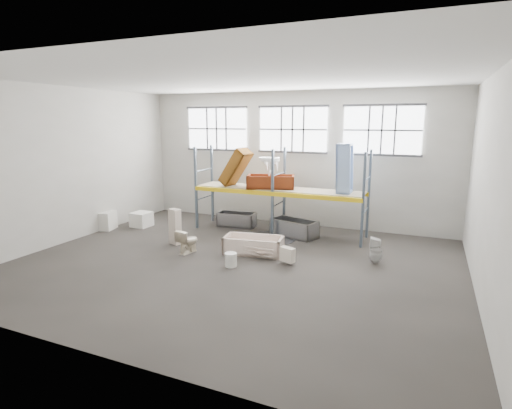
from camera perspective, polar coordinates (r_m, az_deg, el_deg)
The scene contains 34 objects.
floor at distance 11.47m, azimuth -3.00°, elevation -8.52°, with size 12.00×10.00×0.10m, color #413C38.
ceiling at distance 10.82m, azimuth -3.31°, elevation 17.72°, with size 12.00×10.00×0.10m, color silver.
wall_back at distance 15.51m, azimuth 5.24°, elevation 6.44°, with size 12.00×0.10×5.00m, color #AAA79E.
wall_front at distance 6.79m, azimuth -22.49°, elevation -1.22°, with size 12.00×0.10×5.00m, color #BCB9AE.
wall_left at distance 14.58m, azimuth -25.05°, elevation 5.05°, with size 0.10×10.00×5.00m, color #A7A49B.
wall_right at distance 9.81m, azimuth 30.38°, elevation 1.81°, with size 0.10×10.00×5.00m, color #BBB8AF.
window_left at distance 16.63m, azimuth -5.53°, elevation 10.58°, with size 2.60×0.04×1.60m, color white.
window_mid at distance 15.34m, azimuth 5.18°, elevation 10.50°, with size 2.60×0.04×1.60m, color white.
window_right at distance 14.66m, azimuth 17.33°, elevation 9.97°, with size 2.60×0.04×1.60m, color white.
rack_upright_la at distance 14.96m, azimuth -8.46°, elevation 2.30°, with size 0.08×0.08×3.00m, color slate.
rack_upright_lb at distance 15.98m, azimuth -6.20°, elevation 2.96°, with size 0.08×0.08×3.00m, color slate.
rack_upright_ma at distance 13.63m, azimuth 2.33°, elevation 1.51°, with size 0.08×0.08×3.00m, color slate.
rack_upright_mb at distance 14.74m, azimuth 4.01°, elevation 2.27°, with size 0.08×0.08×3.00m, color slate.
rack_upright_ra at distance 12.89m, azimuth 14.88°, elevation 0.52°, with size 0.08×0.08×3.00m, color slate.
rack_upright_rb at distance 14.06m, azimuth 15.62°, elevation 1.39°, with size 0.08×0.08×3.00m, color slate.
rack_beam_front at distance 13.63m, azimuth 2.33°, elevation 1.51°, with size 6.00×0.10×0.14m, color yellow.
rack_beam_back at distance 14.74m, azimuth 4.01°, elevation 2.27°, with size 6.00×0.10×0.14m, color yellow.
shelf_deck at distance 14.17m, azimuth 3.21°, elevation 2.22°, with size 5.90×1.10×0.03m, color gray.
wet_patch at distance 13.80m, azimuth 1.98°, elevation -4.76°, with size 1.80×1.80×0.00m, color black.
bathtub_beige at distance 12.20m, azimuth -0.35°, elevation -5.73°, with size 1.75×0.82×0.51m, color beige, non-canonical shape.
cistern_spare at distance 11.32m, azimuth 4.44°, elevation -7.04°, with size 0.42×0.20×0.40m, color silver.
sink_in_tub at distance 11.77m, azimuth 0.98°, elevation -6.89°, with size 0.46×0.46×0.16m, color beige.
toilet_beige at distance 12.41m, azimuth -9.61°, elevation -5.09°, with size 0.40×0.71×0.72m, color #F4E5C7.
cistern_tall at distance 13.29m, azimuth -11.34°, elevation -3.07°, with size 0.37×0.24×1.15m, color beige.
toilet_white at distance 11.82m, azimuth 16.56°, elevation -6.22°, with size 0.34×0.34×0.75m, color white.
steel_tub_left at distance 15.33m, azimuth -2.74°, elevation -2.10°, with size 1.40×0.65×0.51m, color #93949A, non-canonical shape.
steel_tub_right at distance 14.01m, azimuth 5.38°, elevation -3.32°, with size 1.59×0.74×0.58m, color #A2A5AB, non-canonical shape.
rust_tub_flat at distance 14.20m, azimuth 2.08°, elevation 3.23°, with size 1.64×0.77×0.46m, color maroon, non-canonical shape.
rust_tub_tilted at distance 14.50m, azimuth -2.85°, elevation 5.29°, with size 1.42×0.67×0.40m, color #975D0F, non-canonical shape.
sink_on_shelf at distance 13.99m, azimuth 1.88°, elevation 4.24°, with size 0.72×0.56×0.64m, color white.
blue_tub_upright at distance 13.54m, azimuth 12.39°, elevation 5.00°, with size 1.61×0.76×0.45m, color #8EAEE5, non-canonical shape.
bucket at distance 11.17m, azimuth -3.58°, elevation -7.78°, with size 0.33×0.33×0.38m, color white.
carton_near at distance 15.88m, azimuth -20.72°, elevation -2.10°, with size 0.77×0.66×0.66m, color silver.
carton_far at distance 15.84m, azimuth -15.85°, elevation -2.03°, with size 0.65×0.65×0.54m, color white.
Camera 1 is at (4.80, -9.63, 3.91)m, focal length 28.37 mm.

